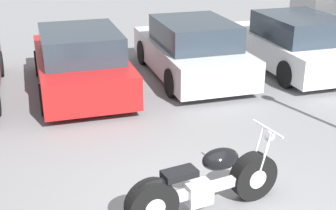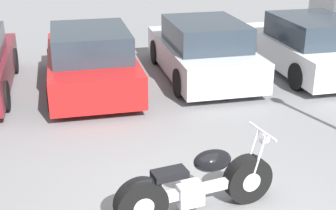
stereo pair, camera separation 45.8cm
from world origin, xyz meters
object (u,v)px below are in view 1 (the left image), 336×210
Objects in this scene: motorcycle at (204,184)px; parked_car_red at (81,62)px; parked_car_silver at (191,50)px; parked_car_white at (294,44)px.

parked_car_red reaches higher than motorcycle.
parked_car_red and parked_car_silver have the same top height.
motorcycle is 5.77m from parked_car_silver.
parked_car_red is 1.00× the size of parked_car_white.
parked_car_red is 1.00× the size of parked_car_silver.
parked_car_red is at bearing 100.03° from motorcycle.
parked_car_silver is (1.77, 5.49, 0.24)m from motorcycle.
parked_car_silver reaches higher than motorcycle.
parked_car_red is at bearing -174.97° from parked_car_silver.
motorcycle is at bearing -107.86° from parked_car_silver.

